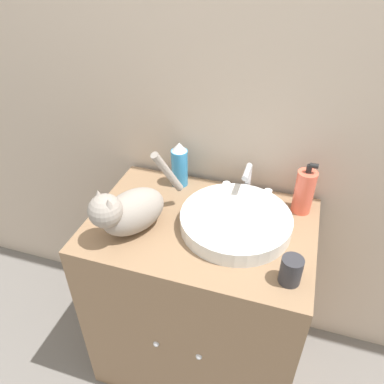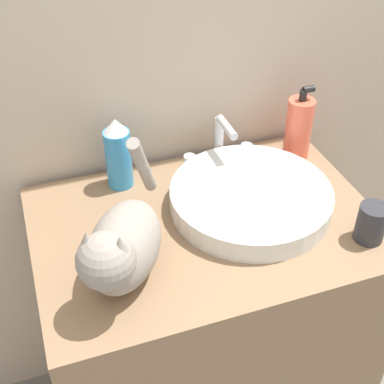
{
  "view_description": "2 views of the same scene",
  "coord_description": "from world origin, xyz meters",
  "px_view_note": "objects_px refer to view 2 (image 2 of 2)",
  "views": [
    {
      "loc": [
        0.28,
        -0.71,
        1.71
      ],
      "look_at": [
        -0.03,
        0.28,
        0.96
      ],
      "focal_mm": 35.0,
      "sensor_mm": 36.0,
      "label": 1
    },
    {
      "loc": [
        -0.35,
        -0.61,
        1.66
      ],
      "look_at": [
        -0.04,
        0.28,
        0.92
      ],
      "focal_mm": 50.0,
      "sensor_mm": 36.0,
      "label": 2
    }
  ],
  "objects_px": {
    "cat": "(121,246)",
    "soap_bottle": "(299,128)",
    "spray_bottle": "(118,154)",
    "cup": "(371,223)"
  },
  "relations": [
    {
      "from": "cat",
      "to": "soap_bottle",
      "type": "xyz_separation_m",
      "value": [
        0.56,
        0.3,
        -0.01
      ]
    },
    {
      "from": "soap_bottle",
      "to": "spray_bottle",
      "type": "height_order",
      "value": "soap_bottle"
    },
    {
      "from": "soap_bottle",
      "to": "cup",
      "type": "bearing_deg",
      "value": -90.94
    },
    {
      "from": "cat",
      "to": "cup",
      "type": "distance_m",
      "value": 0.56
    },
    {
      "from": "soap_bottle",
      "to": "spray_bottle",
      "type": "relative_size",
      "value": 1.09
    },
    {
      "from": "cat",
      "to": "cup",
      "type": "relative_size",
      "value": 3.96
    },
    {
      "from": "cat",
      "to": "cup",
      "type": "xyz_separation_m",
      "value": [
        0.56,
        -0.06,
        -0.05
      ]
    },
    {
      "from": "cat",
      "to": "soap_bottle",
      "type": "distance_m",
      "value": 0.64
    },
    {
      "from": "cat",
      "to": "soap_bottle",
      "type": "height_order",
      "value": "cat"
    },
    {
      "from": "cat",
      "to": "spray_bottle",
      "type": "distance_m",
      "value": 0.34
    }
  ]
}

